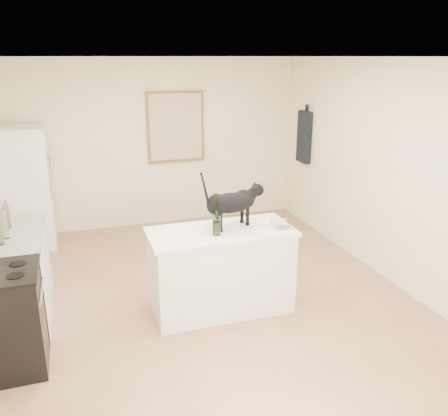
% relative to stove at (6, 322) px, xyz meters
% --- Properties ---
extents(floor, '(5.50, 5.50, 0.00)m').
position_rel_stove_xyz_m(floor, '(1.95, 0.60, -0.45)').
color(floor, '#A97B5A').
rests_on(floor, ground).
extents(ceiling, '(5.50, 5.50, 0.00)m').
position_rel_stove_xyz_m(ceiling, '(1.95, 0.60, 2.15)').
color(ceiling, white).
rests_on(ceiling, ground).
extents(wall_back, '(4.50, 0.00, 4.50)m').
position_rel_stove_xyz_m(wall_back, '(1.95, 3.35, 0.85)').
color(wall_back, beige).
rests_on(wall_back, ground).
extents(wall_front, '(4.50, 0.00, 4.50)m').
position_rel_stove_xyz_m(wall_front, '(1.95, -2.15, 0.85)').
color(wall_front, beige).
rests_on(wall_front, ground).
extents(wall_right, '(0.00, 5.50, 5.50)m').
position_rel_stove_xyz_m(wall_right, '(4.20, 0.60, 0.85)').
color(wall_right, beige).
rests_on(wall_right, ground).
extents(island_base, '(1.44, 0.67, 0.86)m').
position_rel_stove_xyz_m(island_base, '(2.05, 0.40, -0.02)').
color(island_base, white).
rests_on(island_base, floor).
extents(island_top, '(1.50, 0.70, 0.04)m').
position_rel_stove_xyz_m(island_top, '(2.05, 0.40, 0.43)').
color(island_top, white).
rests_on(island_top, island_base).
extents(left_cabinets, '(0.60, 1.40, 0.86)m').
position_rel_stove_xyz_m(left_cabinets, '(0.00, 0.90, -0.02)').
color(left_cabinets, white).
rests_on(left_cabinets, floor).
extents(left_countertop, '(0.62, 1.44, 0.04)m').
position_rel_stove_xyz_m(left_countertop, '(0.00, 0.90, 0.43)').
color(left_countertop, gray).
rests_on(left_countertop, left_cabinets).
extents(stove, '(0.60, 0.60, 0.90)m').
position_rel_stove_xyz_m(stove, '(0.00, 0.00, 0.00)').
color(stove, black).
rests_on(stove, floor).
extents(fridge, '(0.68, 0.68, 1.70)m').
position_rel_stove_xyz_m(fridge, '(0.00, 2.95, 0.40)').
color(fridge, white).
rests_on(fridge, floor).
extents(artwork_frame, '(0.90, 0.03, 1.10)m').
position_rel_stove_xyz_m(artwork_frame, '(2.25, 3.32, 1.10)').
color(artwork_frame, brown).
rests_on(artwork_frame, wall_back).
extents(artwork_canvas, '(0.82, 0.00, 1.02)m').
position_rel_stove_xyz_m(artwork_canvas, '(2.25, 3.30, 1.10)').
color(artwork_canvas, beige).
rests_on(artwork_canvas, wall_back).
extents(hanging_garment, '(0.08, 0.34, 0.80)m').
position_rel_stove_xyz_m(hanging_garment, '(4.14, 2.65, 0.95)').
color(hanging_garment, black).
rests_on(hanging_garment, wall_right).
extents(black_cat, '(0.71, 0.38, 0.47)m').
position_rel_stove_xyz_m(black_cat, '(2.17, 0.46, 0.69)').
color(black_cat, black).
rests_on(black_cat, island_top).
extents(wine_bottle, '(0.10, 0.10, 0.38)m').
position_rel_stove_xyz_m(wine_bottle, '(1.97, 0.29, 0.64)').
color(wine_bottle, '#366126').
rests_on(wine_bottle, island_top).
extents(glass_bowl, '(0.27, 0.27, 0.06)m').
position_rel_stove_xyz_m(glass_bowl, '(2.68, 0.28, 0.48)').
color(glass_bowl, white).
rests_on(glass_bowl, island_top).
extents(fridge_paper, '(0.06, 0.14, 0.19)m').
position_rel_stove_xyz_m(fridge_paper, '(0.34, 3.04, 0.76)').
color(fridge_paper, beige).
rests_on(fridge_paper, fridge).
extents(counter_bottle_cluster, '(0.09, 0.53, 0.30)m').
position_rel_stove_xyz_m(counter_bottle_cluster, '(-0.03, 0.88, 0.58)').
color(counter_bottle_cluster, '#9CA89B').
rests_on(counter_bottle_cluster, left_countertop).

